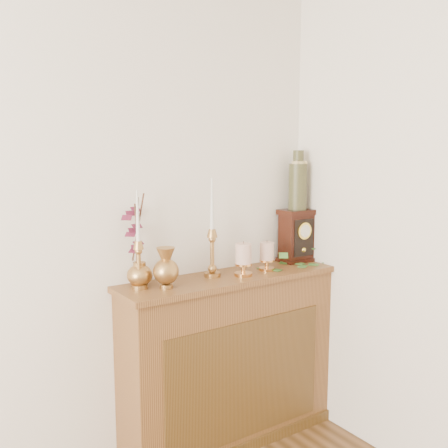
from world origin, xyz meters
TOP-DOWN VIEW (x-y plane):
  - console_shelf at (1.40, 2.10)m, footprint 1.24×0.34m
  - candlestick_left at (0.89, 2.13)m, footprint 0.08×0.08m
  - candlestick_center at (1.31, 2.13)m, footprint 0.09×0.09m
  - bud_vase at (1.00, 2.06)m, footprint 0.12×0.12m
  - ginger_jar at (0.90, 2.19)m, footprint 0.18×0.20m
  - pillar_candle_left at (1.45, 2.05)m, footprint 0.09×0.09m
  - pillar_candle_right at (1.63, 2.07)m, footprint 0.09×0.09m
  - ivy_garland at (1.80, 2.10)m, footprint 0.48×0.23m
  - mantel_clock at (1.92, 2.16)m, footprint 0.21×0.15m
  - ceramic_vase at (1.92, 2.16)m, footprint 0.11×0.11m

SIDE VIEW (x-z plane):
  - console_shelf at x=1.40m, z-range -0.03..0.90m
  - ivy_garland at x=1.80m, z-range 0.90..0.99m
  - pillar_candle_right at x=1.63m, z-range 0.93..1.10m
  - pillar_candle_left at x=1.45m, z-range 0.93..1.12m
  - bud_vase at x=1.00m, z-range 0.93..1.13m
  - mantel_clock at x=1.92m, z-range 0.93..1.23m
  - candlestick_left at x=0.89m, z-range 0.85..1.32m
  - candlestick_center at x=1.31m, z-range 0.84..1.35m
  - ginger_jar at x=0.90m, z-range 0.91..1.36m
  - ceramic_vase at x=1.92m, z-range 1.22..1.56m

